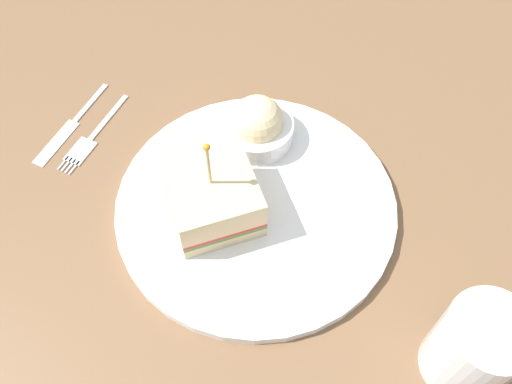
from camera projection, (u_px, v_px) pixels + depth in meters
The scene contains 7 objects.
ground_plane at pixel (256, 213), 59.61cm from camera, with size 118.76×118.76×2.00cm, color brown.
plate at pixel (256, 206), 58.28cm from camera, with size 29.25×29.25×1.19cm, color white.
sandwich_half_center at pixel (213, 198), 54.91cm from camera, with size 12.12×12.10×11.13cm.
coleslaw_bowl at pixel (257, 126), 60.70cm from camera, with size 8.00×8.00×5.76cm.
drink_glass at pixel (474, 349), 46.17cm from camera, with size 7.10×7.10×9.27cm.
fork at pixel (89, 141), 63.58cm from camera, with size 12.66×2.36×0.35cm.
knife at pixel (69, 128), 64.65cm from camera, with size 13.59×1.79×0.35cm.
Camera 1 is at (-28.33, -12.12, 50.08)cm, focal length 39.02 mm.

